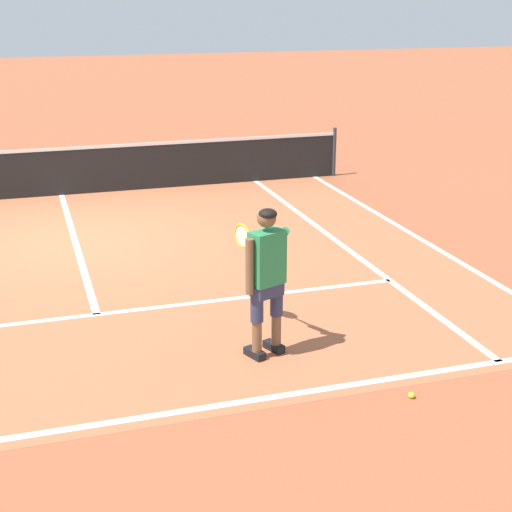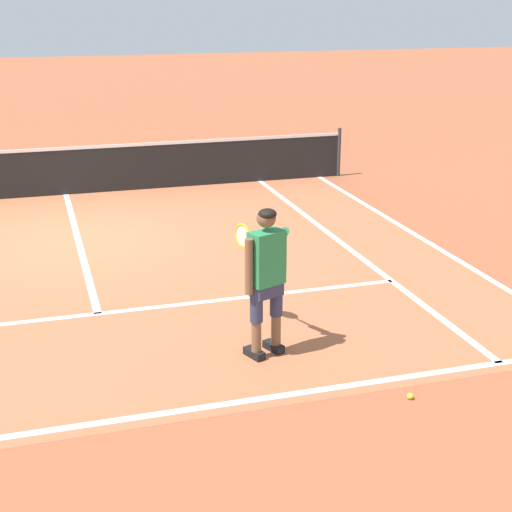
{
  "view_description": "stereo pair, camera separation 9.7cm",
  "coord_description": "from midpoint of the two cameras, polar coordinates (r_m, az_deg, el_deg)",
  "views": [
    {
      "loc": [
        -0.76,
        -12.48,
        3.87
      ],
      "look_at": [
        1.7,
        -4.61,
        1.05
      ],
      "focal_mm": 54.07,
      "sensor_mm": 36.0,
      "label": 1
    },
    {
      "loc": [
        -0.66,
        -12.51,
        3.87
      ],
      "look_at": [
        1.7,
        -4.61,
        1.05
      ],
      "focal_mm": 54.07,
      "sensor_mm": 36.0,
      "label": 2
    }
  ],
  "objects": [
    {
      "name": "ground_plane",
      "position": [
        13.1,
        -12.83,
        1.21
      ],
      "size": [
        80.0,
        80.0,
        0.0
      ],
      "primitive_type": "plane",
      "color": "#9E5133"
    },
    {
      "name": "court_inner_surface",
      "position": [
        11.76,
        -12.29,
        -0.78
      ],
      "size": [
        10.98,
        9.47,
        0.0
      ],
      "primitive_type": "cube",
      "color": "#B2603D",
      "rests_on": "ground"
    },
    {
      "name": "line_baseline",
      "position": [
        7.64,
        -9.23,
        -11.81
      ],
      "size": [
        10.98,
        0.1,
        0.01
      ],
      "primitive_type": "cube",
      "color": "white",
      "rests_on": "ground"
    },
    {
      "name": "line_service",
      "position": [
        10.02,
        -11.35,
        -4.2
      ],
      "size": [
        8.23,
        0.1,
        0.01
      ],
      "primitive_type": "cube",
      "color": "white",
      "rests_on": "ground"
    },
    {
      "name": "line_centre_service",
      "position": [
        13.03,
        -12.8,
        1.13
      ],
      "size": [
        0.1,
        6.4,
        0.01
      ],
      "primitive_type": "cube",
      "color": "white",
      "rests_on": "ground"
    },
    {
      "name": "line_singles_right",
      "position": [
        12.69,
        6.51,
        1.02
      ],
      "size": [
        0.1,
        9.07,
        0.01
      ],
      "primitive_type": "cube",
      "color": "white",
      "rests_on": "ground"
    },
    {
      "name": "line_doubles_right",
      "position": [
        13.28,
        11.99,
        1.52
      ],
      "size": [
        0.1,
        9.07,
        0.01
      ],
      "primitive_type": "cube",
      "color": "white",
      "rests_on": "ground"
    },
    {
      "name": "tennis_net",
      "position": [
        16.0,
        -13.84,
        6.16
      ],
      "size": [
        11.96,
        0.08,
        1.07
      ],
      "color": "#333338",
      "rests_on": "ground"
    },
    {
      "name": "tennis_player",
      "position": [
        8.4,
        1.04,
        -1.18
      ],
      "size": [
        0.57,
        1.23,
        1.71
      ],
      "color": "black",
      "rests_on": "ground"
    },
    {
      "name": "tennis_ball_near_feet",
      "position": [
        8.02,
        11.69,
        -10.12
      ],
      "size": [
        0.07,
        0.07,
        0.07
      ],
      "primitive_type": "sphere",
      "color": "#CCE02D",
      "rests_on": "ground"
    }
  ]
}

